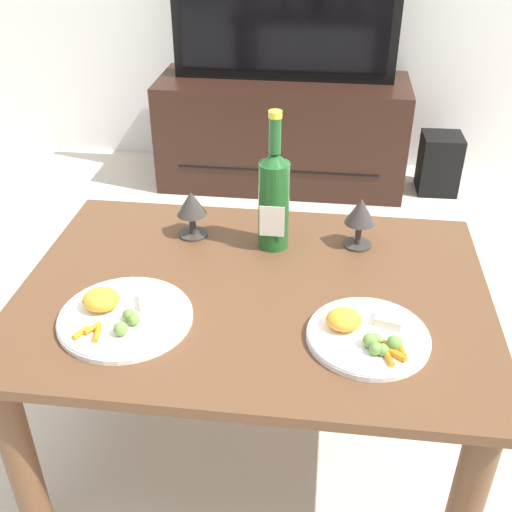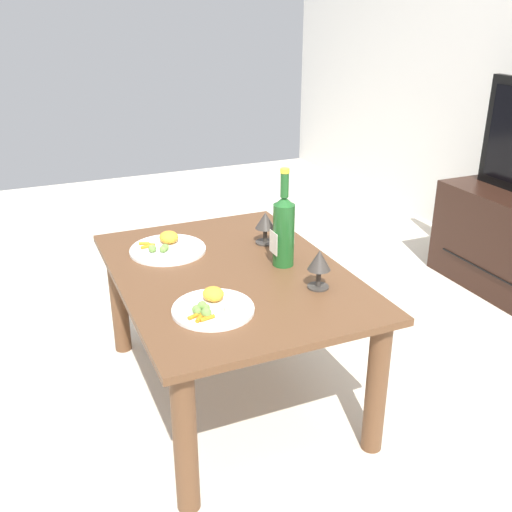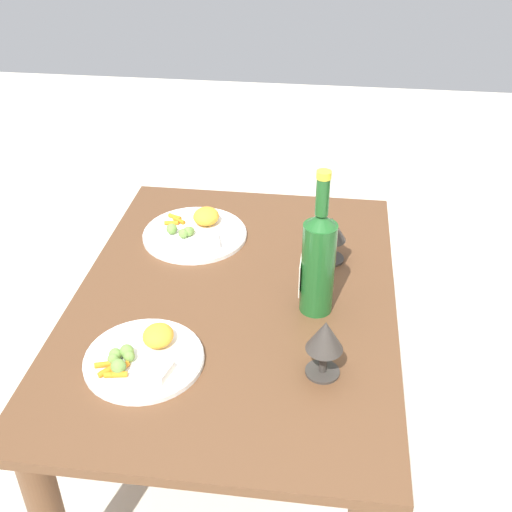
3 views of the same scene
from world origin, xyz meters
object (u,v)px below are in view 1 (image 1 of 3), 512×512
object	(u,v)px
dining_table	(254,320)
tv_screen	(285,17)
tv_stand	(282,133)
goblet_left	(191,206)
dinner_plate_left	(123,314)
floor_speaker	(439,163)
goblet_right	(360,214)
dinner_plate_right	(367,334)
wine_bottle	(274,196)

from	to	relation	value
dining_table	tv_screen	bearing A→B (deg)	92.66
tv_stand	goblet_left	size ratio (longest dim) A/B	9.20
goblet_left	dinner_plate_left	distance (m)	0.39
dining_table	goblet_left	world-z (taller)	goblet_left
floor_speaker	goblet_right	xyz separation A→B (m)	(-0.44, -1.43, 0.47)
dining_table	goblet_right	bearing A→B (deg)	42.80
tv_stand	floor_speaker	xyz separation A→B (m)	(0.76, -0.01, -0.11)
dining_table	floor_speaker	xyz separation A→B (m)	(0.68, 1.66, -0.28)
floor_speaker	goblet_left	distance (m)	1.74
floor_speaker	dinner_plate_left	size ratio (longest dim) A/B	0.98
tv_stand	dinner_plate_right	bearing A→B (deg)	-79.68
dinner_plate_left	dinner_plate_right	size ratio (longest dim) A/B	1.13
dining_table	floor_speaker	world-z (taller)	dining_table
tv_stand	floor_speaker	bearing A→B (deg)	-1.06
tv_screen	dinner_plate_left	xyz separation A→B (m)	(-0.18, -1.82, -0.25)
goblet_left	dinner_plate_left	bearing A→B (deg)	-101.12
dining_table	tv_stand	xyz separation A→B (m)	(-0.08, 1.67, -0.17)
wine_bottle	goblet_right	world-z (taller)	wine_bottle
tv_screen	dinner_plate_right	distance (m)	1.87
dining_table	tv_stand	bearing A→B (deg)	92.66
dinner_plate_right	tv_stand	bearing A→B (deg)	100.32
goblet_right	dinner_plate_left	xyz separation A→B (m)	(-0.50, -0.37, -0.08)
dinner_plate_left	tv_screen	bearing A→B (deg)	84.21
dining_table	tv_stand	size ratio (longest dim) A/B	0.93
floor_speaker	goblet_left	world-z (taller)	goblet_left
dinner_plate_right	dining_table	bearing A→B (deg)	149.11
dining_table	floor_speaker	distance (m)	1.81
goblet_right	dinner_plate_right	distance (m)	0.38
dining_table	floor_speaker	size ratio (longest dim) A/B	3.84
floor_speaker	goblet_right	distance (m)	1.57
tv_screen	goblet_left	xyz separation A→B (m)	(-0.11, -1.45, -0.18)
dinner_plate_right	goblet_right	bearing A→B (deg)	92.16
goblet_left	dining_table	bearing A→B (deg)	-49.64
dining_table	dinner_plate_left	xyz separation A→B (m)	(-0.26, -0.15, 0.11)
goblet_right	dinner_plate_right	world-z (taller)	goblet_right
tv_screen	dinner_plate_right	size ratio (longest dim) A/B	3.94
dinner_plate_left	tv_stand	bearing A→B (deg)	84.21
goblet_right	goblet_left	bearing A→B (deg)	180.00
tv_screen	goblet_left	world-z (taller)	tv_screen
tv_stand	tv_screen	bearing A→B (deg)	-90.00
goblet_right	dinner_plate_right	bearing A→B (deg)	-87.84
dining_table	floor_speaker	bearing A→B (deg)	67.73
dining_table	dinner_plate_left	distance (m)	0.32
tv_screen	goblet_right	xyz separation A→B (m)	(0.32, -1.45, -0.18)
dinner_plate_left	dinner_plate_right	bearing A→B (deg)	-0.30
wine_bottle	dinner_plate_left	world-z (taller)	wine_bottle
wine_bottle	dining_table	bearing A→B (deg)	-97.40
tv_screen	dinner_plate_left	size ratio (longest dim) A/B	3.48
tv_screen	dinner_plate_right	bearing A→B (deg)	-79.67
dining_table	dinner_plate_right	size ratio (longest dim) A/B	4.24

